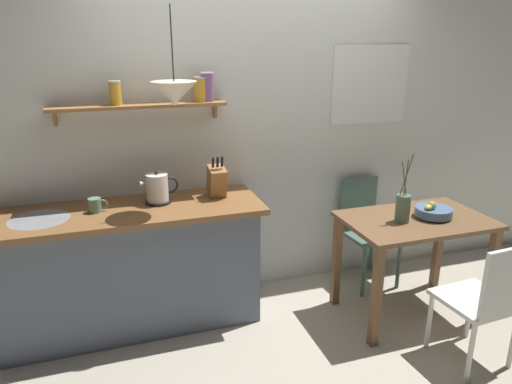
# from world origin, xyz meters

# --- Properties ---
(ground_plane) EXTENTS (14.00, 14.00, 0.00)m
(ground_plane) POSITION_xyz_m (0.00, 0.00, 0.00)
(ground_plane) COLOR #BCB29E
(back_wall) EXTENTS (6.80, 0.11, 2.70)m
(back_wall) POSITION_xyz_m (0.20, 0.65, 1.35)
(back_wall) COLOR silver
(back_wall) RESTS_ON ground_plane
(kitchen_counter) EXTENTS (1.83, 0.63, 0.91)m
(kitchen_counter) POSITION_xyz_m (-1.00, 0.32, 0.46)
(kitchen_counter) COLOR slate
(kitchen_counter) RESTS_ON ground_plane
(wall_shelf) EXTENTS (1.18, 0.20, 0.33)m
(wall_shelf) POSITION_xyz_m (-0.72, 0.49, 1.61)
(wall_shelf) COLOR #9E6B3D
(dining_table) EXTENTS (1.04, 0.66, 0.77)m
(dining_table) POSITION_xyz_m (0.98, -0.16, 0.64)
(dining_table) COLOR brown
(dining_table) RESTS_ON ground_plane
(dining_chair_near) EXTENTS (0.44, 0.44, 0.87)m
(dining_chair_near) POSITION_xyz_m (1.03, -0.83, 0.48)
(dining_chair_near) COLOR white
(dining_chair_near) RESTS_ON ground_plane
(dining_chair_far) EXTENTS (0.45, 0.46, 0.88)m
(dining_chair_far) POSITION_xyz_m (0.92, 0.42, 0.50)
(dining_chair_far) COLOR #4C6B5B
(dining_chair_far) RESTS_ON ground_plane
(fruit_bowl) EXTENTS (0.26, 0.26, 0.13)m
(fruit_bowl) POSITION_xyz_m (1.10, -0.18, 0.82)
(fruit_bowl) COLOR #51759E
(fruit_bowl) RESTS_ON dining_table
(twig_vase) EXTENTS (0.10, 0.10, 0.49)m
(twig_vase) POSITION_xyz_m (0.84, -0.18, 0.87)
(twig_vase) COLOR #567056
(twig_vase) RESTS_ON dining_table
(electric_kettle) EXTENTS (0.26, 0.17, 0.23)m
(electric_kettle) POSITION_xyz_m (-0.78, 0.35, 1.01)
(electric_kettle) COLOR black
(electric_kettle) RESTS_ON kitchen_counter
(knife_block) EXTENTS (0.12, 0.19, 0.31)m
(knife_block) POSITION_xyz_m (-0.36, 0.36, 1.03)
(knife_block) COLOR #9E6B3D
(knife_block) RESTS_ON kitchen_counter
(coffee_mug_by_sink) EXTENTS (0.12, 0.08, 0.10)m
(coffee_mug_by_sink) POSITION_xyz_m (-1.20, 0.30, 0.95)
(coffee_mug_by_sink) COLOR slate
(coffee_mug_by_sink) RESTS_ON kitchen_counter
(pendant_lamp) EXTENTS (0.29, 0.29, 0.59)m
(pendant_lamp) POSITION_xyz_m (-0.66, 0.19, 1.68)
(pendant_lamp) COLOR black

